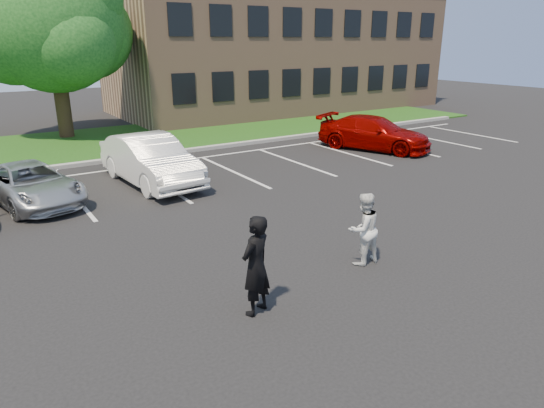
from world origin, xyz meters
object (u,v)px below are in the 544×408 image
object	(u,v)px
office_building	(277,47)
car_red_compact	(374,133)
car_white_sedan	(150,160)
tree	(53,24)
man_white_shirt	(363,229)
man_black_suit	(256,266)
car_silver_minivan	(31,184)

from	to	relation	value
office_building	car_red_compact	world-z (taller)	office_building
office_building	car_white_sedan	xyz separation A→B (m)	(-14.26, -13.86, -3.34)
tree	car_red_compact	world-z (taller)	tree
man_white_shirt	man_black_suit	bearing A→B (deg)	9.51
car_silver_minivan	man_white_shirt	bearing A→B (deg)	-69.80
tree	man_white_shirt	bearing A→B (deg)	-82.69
tree	car_red_compact	size ratio (longest dim) A/B	1.76
office_building	man_black_suit	distance (m)	27.79
car_red_compact	office_building	bearing A→B (deg)	49.52
tree	car_silver_minivan	distance (m)	11.78
man_black_suit	car_red_compact	size ratio (longest dim) A/B	0.37
office_building	car_silver_minivan	xyz separation A→B (m)	(-17.97, -13.97, -3.56)
man_white_shirt	car_red_compact	xyz separation A→B (m)	(8.48, 8.42, -0.08)
man_white_shirt	tree	bearing A→B (deg)	-82.32
car_silver_minivan	car_white_sedan	xyz separation A→B (m)	(3.71, 0.11, 0.22)
car_silver_minivan	office_building	bearing A→B (deg)	25.12
office_building	man_black_suit	world-z (taller)	office_building
car_silver_minivan	car_red_compact	xyz separation A→B (m)	(13.91, 0.04, 0.13)
car_white_sedan	car_red_compact	bearing A→B (deg)	-5.24
car_silver_minivan	car_red_compact	world-z (taller)	car_red_compact
tree	office_building	bearing A→B (deg)	13.65
man_black_suit	car_red_compact	distance (m)	14.51
car_white_sedan	car_red_compact	size ratio (longest dim) A/B	0.99
office_building	car_red_compact	distance (m)	14.91
tree	man_black_suit	world-z (taller)	tree
tree	man_black_suit	xyz separation A→B (m)	(-0.58, -19.20, -4.43)
tree	man_black_suit	bearing A→B (deg)	-91.72
office_building	man_black_suit	bearing A→B (deg)	-124.21
car_white_sedan	office_building	bearing A→B (deg)	39.36
tree	car_white_sedan	distance (m)	11.21
man_white_shirt	car_red_compact	size ratio (longest dim) A/B	0.32
office_building	car_white_sedan	bearing A→B (deg)	-135.81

